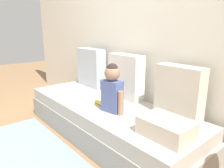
% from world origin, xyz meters
% --- Properties ---
extents(ground_plane, '(12.00, 12.00, 0.00)m').
position_xyz_m(ground_plane, '(0.00, 0.00, 0.00)').
color(ground_plane, '#93704C').
extents(back_wall, '(5.51, 0.10, 2.59)m').
position_xyz_m(back_wall, '(0.00, 0.54, 1.29)').
color(back_wall, silver).
rests_on(back_wall, ground).
extents(couch, '(2.31, 0.81, 0.40)m').
position_xyz_m(couch, '(0.00, 0.00, 0.20)').
color(couch, '#9C978F').
rests_on(couch, ground).
extents(throw_pillow_left, '(0.48, 0.16, 0.54)m').
position_xyz_m(throw_pillow_left, '(-0.71, 0.31, 0.67)').
color(throw_pillow_left, '#B2BCC6').
rests_on(throw_pillow_left, couch).
extents(throw_pillow_center, '(0.45, 0.16, 0.53)m').
position_xyz_m(throw_pillow_center, '(0.00, 0.31, 0.66)').
color(throw_pillow_center, silver).
rests_on(throw_pillow_center, couch).
extents(throw_pillow_right, '(0.45, 0.16, 0.49)m').
position_xyz_m(throw_pillow_right, '(0.71, 0.31, 0.64)').
color(throw_pillow_right, beige).
rests_on(throw_pillow_right, couch).
extents(toddler, '(0.31, 0.16, 0.49)m').
position_xyz_m(toddler, '(0.21, -0.09, 0.65)').
color(toddler, '#4C5B93').
rests_on(toddler, couch).
extents(banana, '(0.17, 0.07, 0.04)m').
position_xyz_m(banana, '(-0.04, -0.07, 0.42)').
color(banana, yellow).
rests_on(banana, couch).
extents(folded_blanket, '(0.40, 0.28, 0.14)m').
position_xyz_m(folded_blanket, '(0.87, -0.10, 0.47)').
color(folded_blanket, beige).
rests_on(folded_blanket, couch).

